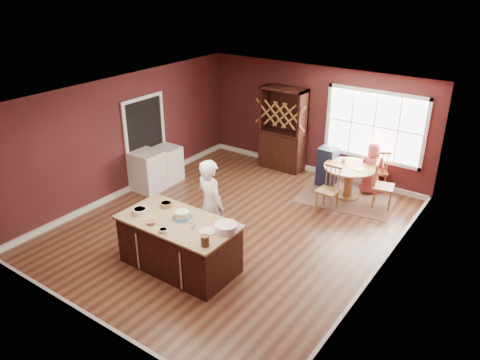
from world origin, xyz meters
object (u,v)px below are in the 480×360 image
Objects in this scene: hutch at (283,129)px; toddler at (326,152)px; chair_north at (378,169)px; seated_woman at (372,168)px; dining_table at (349,175)px; chair_east at (384,185)px; dryer at (167,164)px; high_chair at (327,166)px; kitchen_island at (179,245)px; washer at (148,171)px; baker at (210,205)px; chair_south at (328,189)px; layer_cake at (182,215)px.

toddler is at bearing -10.27° from hutch.
chair_north is 0.24m from seated_woman.
chair_east is at bearing -1.45° from dining_table.
dryer is (-4.79, -1.69, -0.09)m from chair_east.
chair_north is 1.16m from high_chair.
hutch is at bearing 99.42° from kitchen_island.
washer is at bearing 6.81° from chair_north.
chair_east is 1.53m from high_chair.
kitchen_island is at bearing -106.87° from dining_table.
chair_south is (1.12, 2.59, -0.39)m from baker.
baker is 3.84m from toddler.
layer_cake reaches higher than toddler.
dryer is (-1.89, -2.30, -0.63)m from hutch.
washer is (-3.99, -2.35, -0.06)m from dining_table.
hutch is at bearing -61.64° from baker.
kitchen_island is 1.17× the size of baker.
layer_cake is 3.31m from washer.
chair_south is 1.16× the size of dryer.
kitchen_island is 2.10× the size of high_chair.
baker is 3.30m from dryer.
seated_woman is (1.56, 3.97, -0.27)m from baker.
baker is at bearing 85.39° from kitchen_island.
chair_east is at bearing 110.40° from seated_woman.
chair_south is at bearing -97.20° from dining_table.
high_chair is 4.24m from washer.
high_chair is (-0.58, 1.18, -0.01)m from chair_south.
seated_woman is at bearing 27.13° from dryer.
dryer is at bearing 0.80° from chair_north.
chair_south is 1.32m from high_chair.
seated_woman reaches higher than chair_north.
seated_woman is 4.76× the size of toddler.
layer_cake is (0.02, 0.09, 0.55)m from kitchen_island.
washer is at bearing -156.39° from chair_south.
baker is 1.88× the size of washer.
baker reaches higher than high_chair.
kitchen_island is at bearing -97.08° from high_chair.
layer_cake is at bearing -96.63° from toddler.
seated_woman is at bearing 71.02° from layer_cake.
baker is at bearing 136.66° from chair_east.
baker reaches higher than toddler.
layer_cake reaches higher than chair_east.
baker is (-1.23, -3.46, 0.35)m from dining_table.
seated_woman is 1.05m from high_chair.
toddler is at bearing 148.61° from high_chair.
dining_table is 0.61m from seated_woman.
chair_south reaches higher than toddler.
toddler is (-1.08, -0.16, 0.19)m from seated_woman.
chair_north is 0.49× the size of hutch.
baker reaches higher than dryer.
kitchen_island is 2.06× the size of chair_south.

